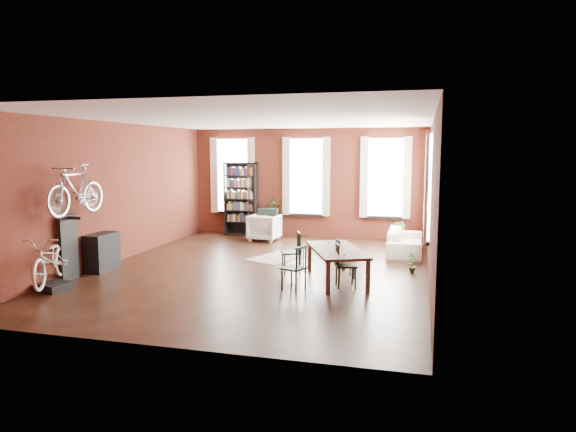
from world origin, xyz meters
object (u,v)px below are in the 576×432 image
(dining_chair_a, at_px, (294,268))
(console_table, at_px, (102,252))
(dining_chair_c, at_px, (346,265))
(bookshelf, at_px, (241,199))
(dining_table, at_px, (336,265))
(white_armchair, at_px, (264,226))
(bicycle_floor, at_px, (49,237))
(dining_chair_d, at_px, (345,259))
(bike_trainer, at_px, (54,287))
(plant_stand, at_px, (273,226))
(cream_sofa, at_px, (405,237))
(dining_chair_b, at_px, (291,252))

(dining_chair_a, height_order, console_table, dining_chair_a)
(dining_chair_c, xyz_separation_m, bookshelf, (-3.98, 5.22, 0.69))
(dining_table, xyz_separation_m, white_armchair, (-2.75, 4.09, 0.09))
(bicycle_floor, bearing_deg, console_table, 71.04)
(dining_table, bearing_deg, dining_chair_d, 49.75)
(white_armchair, xyz_separation_m, bike_trainer, (-2.17, -6.04, -0.34))
(dining_chair_a, relative_size, dining_chair_d, 1.07)
(console_table, bearing_deg, dining_chair_d, 7.64)
(plant_stand, xyz_separation_m, bicycle_floor, (-2.21, -6.86, 0.70))
(console_table, bearing_deg, dining_chair_c, -0.18)
(cream_sofa, height_order, console_table, cream_sofa)
(dining_chair_b, bearing_deg, dining_table, 37.86)
(plant_stand, bearing_deg, console_table, -113.75)
(dining_chair_b, distance_m, dining_chair_d, 1.20)
(dining_chair_d, xyz_separation_m, cream_sofa, (1.09, 2.81, 0.02))
(dining_table, bearing_deg, bookshelf, 104.56)
(dining_chair_c, distance_m, dining_chair_d, 0.72)
(dining_chair_b, xyz_separation_m, dining_chair_d, (1.18, -0.21, -0.03))
(dining_chair_b, xyz_separation_m, plant_stand, (-1.67, 4.30, -0.13))
(bicycle_floor, bearing_deg, dining_chair_c, -4.13)
(dining_chair_c, distance_m, bookshelf, 6.59)
(plant_stand, bearing_deg, dining_chair_b, -68.80)
(bookshelf, bearing_deg, bicycle_floor, -99.91)
(dining_table, height_order, cream_sofa, cream_sofa)
(bike_trainer, height_order, console_table, console_table)
(dining_table, relative_size, bike_trainer, 3.91)
(white_armchair, relative_size, bicycle_floor, 0.48)
(dining_chair_a, bearing_deg, bike_trainer, -55.02)
(bike_trainer, xyz_separation_m, bicycle_floor, (-0.02, -0.02, 0.92))
(bike_trainer, bearing_deg, dining_chair_c, 17.47)
(bookshelf, bearing_deg, dining_chair_b, -58.10)
(cream_sofa, relative_size, plant_stand, 3.55)
(dining_table, height_order, bicycle_floor, bicycle_floor)
(white_armchair, bearing_deg, plant_stand, -87.88)
(dining_table, height_order, console_table, console_table)
(dining_table, relative_size, bicycle_floor, 1.13)
(dining_table, bearing_deg, cream_sofa, 46.31)
(dining_table, distance_m, dining_chair_a, 1.04)
(plant_stand, distance_m, bicycle_floor, 7.24)
(white_armchair, bearing_deg, dining_chair_a, 116.50)
(plant_stand, bearing_deg, bookshelf, 180.00)
(dining_chair_c, bearing_deg, dining_chair_d, -8.54)
(dining_chair_d, distance_m, plant_stand, 5.34)
(bicycle_floor, bearing_deg, bike_trainer, 22.86)
(dining_chair_d, bearing_deg, cream_sofa, -43.23)
(dining_chair_a, height_order, bike_trainer, dining_chair_a)
(dining_chair_c, bearing_deg, bicycle_floor, 89.51)
(white_armchair, height_order, bike_trainer, white_armchair)
(bike_trainer, bearing_deg, bicycle_floor, -135.38)
(dining_chair_b, relative_size, bike_trainer, 1.72)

